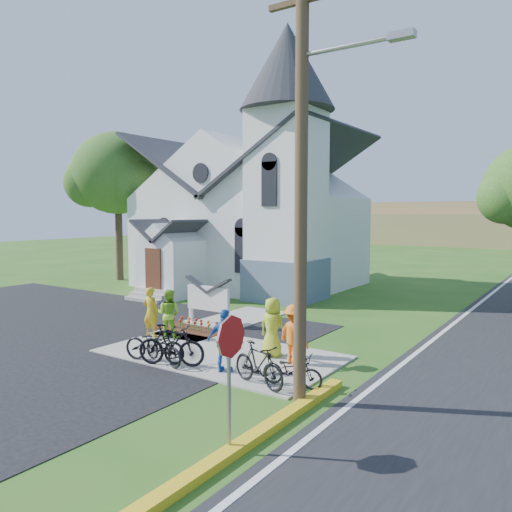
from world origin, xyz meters
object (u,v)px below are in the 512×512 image
Objects in this scene: cyclist_2 at (225,341)px; bike_3 at (259,365)px; church_sign at (208,299)px; bike_1 at (171,345)px; cyclist_3 at (294,334)px; bike_4 at (292,370)px; cyclist_4 at (272,327)px; bike_0 at (163,348)px; utility_pole at (304,157)px; cyclist_1 at (169,314)px; cyclist_0 at (151,312)px; bike_2 at (155,344)px; stop_sign at (230,355)px.

cyclist_2 is 1.41m from bike_3.
bike_1 is (2.34, -4.40, -0.40)m from church_sign.
church_sign is 1.16× the size of bike_1.
bike_4 is (0.87, -1.60, -0.43)m from cyclist_3.
cyclist_4 is at bearing 40.68° from bike_3.
bike_3 is (3.17, 0.00, 0.07)m from bike_0.
utility_pole reaches higher than cyclist_1.
cyclist_0 reaches higher than cyclist_2.
cyclist_2 reaches higher than bike_2.
stop_sign is 3.74m from bike_4.
cyclist_2 is at bearing -45.80° from church_sign.
utility_pole is 4.03× the size of stop_sign.
bike_2 is at bearing 132.11° from cyclist_0.
bike_1 is at bearing 145.07° from stop_sign.
stop_sign reaches higher than cyclist_3.
cyclist_1 is at bearing -170.21° from cyclist_0.
cyclist_3 is 1.87m from bike_4.
cyclist_3 is (3.32, 2.02, 0.33)m from bike_2.
cyclist_1 is at bearing 2.20° from cyclist_4.
utility_pole is 6.02× the size of cyclist_3.
bike_4 is at bearing 160.30° from cyclist_0.
cyclist_2 is at bearing 165.30° from utility_pole.
bike_1 reaches higher than bike_0.
bike_3 is at bearing -111.49° from bike_1.
bike_3 is at bearing -40.20° from church_sign.
cyclist_4 is (1.80, 2.32, 0.29)m from bike_1.
bike_3 is at bearing -76.15° from bike_0.
bike_2 is at bearing -68.79° from church_sign.
cyclist_3 is at bearing -71.17° from bike_2.
utility_pole is 5.67× the size of bike_3.
stop_sign reaches higher than cyclist_2.
church_sign is 5.58m from cyclist_2.
cyclist_2 is at bearing 82.63° from cyclist_4.
bike_2 is (2.21, -1.99, -0.34)m from cyclist_0.
bike_4 is at bearing 138.16° from cyclist_3.
church_sign is 2.24m from cyclist_1.
church_sign is at bearing -5.81° from cyclist_3.
bike_1 is at bearing 89.42° from bike_4.
bike_1 is (2.84, -1.99, -0.27)m from cyclist_0.
bike_4 is (6.40, -1.57, -0.43)m from cyclist_0.
cyclist_2 reaches higher than bike_4.
cyclist_1 is 5.51m from bike_3.
cyclist_0 is at bearing 65.83° from bike_0.
cyclist_3 is 0.96× the size of cyclist_4.
cyclist_2 reaches higher than church_sign.
bike_3 is at bearing 115.44° from stop_sign.
cyclist_3 is (5.03, -2.38, -0.15)m from church_sign.
cyclist_2 is at bearing -63.90° from bike_0.
stop_sign is 4.46m from cyclist_2.
cyclist_1 is at bearing -44.60° from cyclist_2.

